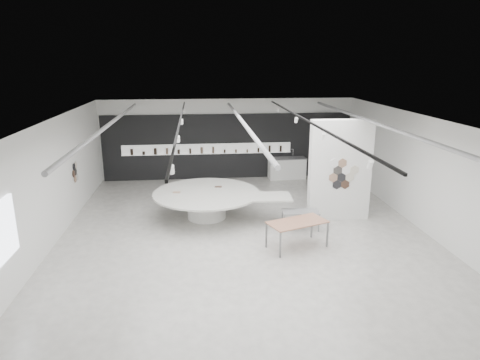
{
  "coord_description": "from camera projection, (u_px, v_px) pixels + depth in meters",
  "views": [
    {
      "loc": [
        -1.5,
        -13.12,
        5.59
      ],
      "look_at": [
        -0.02,
        1.2,
        1.5
      ],
      "focal_mm": 32.0,
      "sensor_mm": 36.0,
      "label": 1
    }
  ],
  "objects": [
    {
      "name": "kitchen_counter",
      "position": [
        287.0,
        168.0,
        20.62
      ],
      "size": [
        1.83,
        0.8,
        1.41
      ],
      "rotation": [
        0.0,
        0.0,
        0.06
      ],
      "color": "white",
      "rests_on": "ground"
    },
    {
      "name": "sample_table_wood",
      "position": [
        297.0,
        224.0,
        12.96
      ],
      "size": [
        1.99,
        1.47,
        0.84
      ],
      "rotation": [
        0.0,
        0.0,
        0.37
      ],
      "color": "#A16B53",
      "rests_on": "ground"
    },
    {
      "name": "back_wall_display",
      "position": [
        227.0,
        147.0,
        20.44
      ],
      "size": [
        11.8,
        0.27,
        3.1
      ],
      "color": "black",
      "rests_on": "ground"
    },
    {
      "name": "partition_column",
      "position": [
        340.0,
        171.0,
        15.04
      ],
      "size": [
        2.2,
        0.38,
        3.6
      ],
      "color": "white",
      "rests_on": "ground"
    },
    {
      "name": "display_island",
      "position": [
        209.0,
        201.0,
        15.44
      ],
      "size": [
        5.02,
        4.07,
        0.98
      ],
      "rotation": [
        0.0,
        0.0,
        -0.06
      ],
      "color": "white",
      "rests_on": "ground"
    },
    {
      "name": "room",
      "position": [
        242.0,
        173.0,
        13.66
      ],
      "size": [
        12.02,
        14.02,
        3.82
      ],
      "color": "beige",
      "rests_on": "ground"
    },
    {
      "name": "sample_table_stone",
      "position": [
        301.0,
        213.0,
        14.44
      ],
      "size": [
        1.27,
        0.71,
        0.63
      ],
      "rotation": [
        0.0,
        0.0,
        -0.07
      ],
      "color": "gray",
      "rests_on": "ground"
    }
  ]
}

